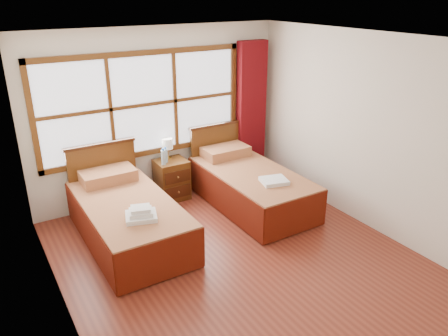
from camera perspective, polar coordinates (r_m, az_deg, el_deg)
floor at (r=5.45m, az=2.01°, el=-11.91°), size 4.50×4.50×0.00m
ceiling at (r=4.53m, az=2.47°, el=16.38°), size 4.50×4.50×0.00m
wall_back at (r=6.74m, az=-8.46°, el=6.88°), size 4.00×0.00×4.00m
wall_left at (r=4.18m, az=-21.41°, el=-4.39°), size 0.00×4.50×4.50m
wall_right at (r=6.12m, az=18.09°, el=4.42°), size 0.00×4.50×4.50m
window at (r=6.56m, az=-10.44°, el=8.14°), size 3.16×0.06×1.56m
curtain at (r=7.40m, az=3.56°, el=7.43°), size 0.50×0.16×2.30m
bed_left at (r=5.86m, az=-12.55°, el=-6.20°), size 1.08×2.10×1.06m
bed_right at (r=6.63m, az=3.30°, el=-2.19°), size 1.07×2.09×1.04m
nightstand at (r=6.86m, az=-6.82°, el=-1.50°), size 0.47×0.46×0.63m
towels_left at (r=5.24m, az=-10.80°, el=-5.92°), size 0.44×0.41×0.15m
towels_right at (r=6.14m, az=6.55°, el=-1.68°), size 0.42×0.39×0.06m
lamp at (r=6.79m, az=-7.41°, el=3.10°), size 0.16×0.16×0.32m
bottle_near at (r=6.57m, az=-7.92°, el=1.40°), size 0.07×0.07×0.26m
bottle_far at (r=6.66m, az=-7.63°, el=1.65°), size 0.06×0.06×0.24m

